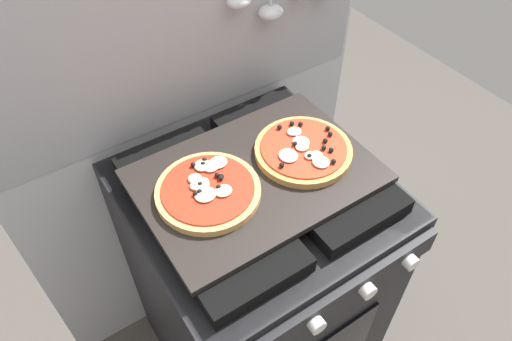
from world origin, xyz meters
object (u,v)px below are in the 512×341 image
Objects in this scene: stove at (256,279)px; pizza_left at (208,190)px; pizza_right at (303,150)px; baking_tray at (256,176)px.

stove is 3.84× the size of pizza_left.
pizza_right is (0.13, -0.01, 0.48)m from stove.
pizza_right is (0.25, -0.01, -0.00)m from pizza_left.
stove is 0.50m from pizza_right.
stove is 0.46m from baking_tray.
stove is 1.67× the size of baking_tray.
stove is 0.49m from pizza_left.
pizza_right is at bearing -3.16° from baking_tray.
pizza_right reaches higher than baking_tray.
pizza_left and pizza_right have the same top height.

